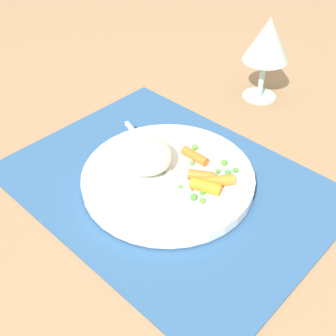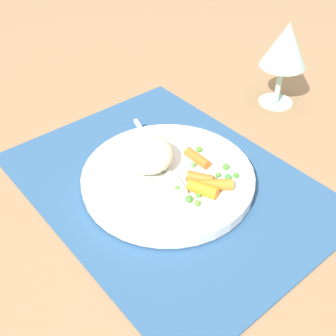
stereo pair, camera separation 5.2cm
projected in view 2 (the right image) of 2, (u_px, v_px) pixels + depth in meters
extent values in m
plane|color=#997551|center=(168.00, 185.00, 0.62)|extent=(2.40, 2.40, 0.00)
cube|color=#2D5684|center=(168.00, 183.00, 0.62)|extent=(0.45, 0.34, 0.01)
cylinder|color=white|center=(168.00, 178.00, 0.61)|extent=(0.24, 0.24, 0.02)
ellipsoid|color=beige|center=(146.00, 153.00, 0.61)|extent=(0.08, 0.08, 0.04)
cylinder|color=orange|center=(203.00, 189.00, 0.57)|extent=(0.04, 0.03, 0.02)
cylinder|color=orange|center=(197.00, 158.00, 0.62)|extent=(0.04, 0.01, 0.01)
cylinder|color=orange|center=(200.00, 178.00, 0.59)|extent=(0.04, 0.03, 0.02)
cylinder|color=orange|center=(213.00, 185.00, 0.58)|extent=(0.04, 0.05, 0.02)
sphere|color=#4FA433|center=(226.00, 167.00, 0.61)|extent=(0.01, 0.01, 0.01)
sphere|color=green|center=(228.00, 177.00, 0.59)|extent=(0.01, 0.01, 0.01)
sphere|color=green|center=(236.00, 175.00, 0.60)|extent=(0.01, 0.01, 0.01)
sphere|color=#5A9B2F|center=(211.00, 178.00, 0.59)|extent=(0.01, 0.01, 0.01)
sphere|color=#579A36|center=(197.00, 203.00, 0.56)|extent=(0.01, 0.01, 0.01)
sphere|color=#56AF30|center=(199.00, 149.00, 0.64)|extent=(0.01, 0.01, 0.01)
sphere|color=#54B445|center=(193.00, 165.00, 0.62)|extent=(0.01, 0.01, 0.01)
sphere|color=#428F33|center=(189.00, 199.00, 0.56)|extent=(0.01, 0.01, 0.01)
sphere|color=green|center=(177.00, 189.00, 0.58)|extent=(0.01, 0.01, 0.01)
sphere|color=#57A342|center=(164.00, 170.00, 0.61)|extent=(0.01, 0.01, 0.01)
sphere|color=green|center=(197.00, 196.00, 0.57)|extent=(0.01, 0.01, 0.01)
sphere|color=#4C9934|center=(218.00, 175.00, 0.60)|extent=(0.01, 0.01, 0.01)
cube|color=silver|center=(176.00, 184.00, 0.59)|extent=(0.05, 0.03, 0.01)
cube|color=silver|center=(151.00, 145.00, 0.65)|extent=(0.14, 0.05, 0.01)
cylinder|color=#B2E0CC|center=(276.00, 101.00, 0.79)|extent=(0.06, 0.06, 0.00)
cylinder|color=#B2E0CC|center=(279.00, 83.00, 0.77)|extent=(0.01, 0.01, 0.07)
cone|color=#B2E0CC|center=(286.00, 44.00, 0.72)|extent=(0.08, 0.08, 0.08)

